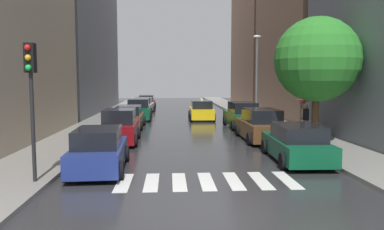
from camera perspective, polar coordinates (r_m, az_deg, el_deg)
The scene contains 22 objects.
ground_plane at distance 33.37m, azimuth -1.41°, elevation -0.37°, with size 28.00×72.00×0.04m, color #2A2A2C.
sidewalk_left at distance 33.75m, azimuth -12.51°, elevation -0.27°, with size 3.00×72.00×0.15m, color gray.
sidewalk_right at distance 34.21m, azimuth 9.54°, elevation -0.14°, with size 3.00×72.00×0.15m, color gray.
crosswalk_stripes at distance 12.44m, azimuth 2.24°, elevation -10.11°, with size 5.85×2.20×0.01m.
building_left_mid at distance 40.94m, azimuth -17.63°, elevation 10.62°, with size 6.00×21.60×14.48m, color slate.
building_right_mid at distance 35.14m, azimuth 17.31°, elevation 12.87°, with size 6.00×14.02×16.10m, color #8C6B56.
building_right_far at distance 49.73m, azimuth 10.94°, elevation 11.29°, with size 6.00×14.93×17.06m, color #8C6B56.
parked_car_left_nearest at distance 14.10m, azimuth -14.08°, elevation -5.33°, with size 2.14×4.35×1.58m.
parked_car_left_second at distance 20.02m, azimuth -10.99°, elevation -1.85°, with size 2.07×4.14×1.82m.
parked_car_left_third at distance 26.08m, azimuth -9.56°, elevation -0.38°, with size 1.99×4.33×1.58m.
parked_car_left_fourth at distance 31.33m, azimuth -8.16°, elevation 0.75°, with size 2.19×4.31×1.78m.
parked_car_left_fifth at distance 38.03m, azimuth -7.49°, elevation 1.44°, with size 2.22×4.80×1.58m.
parked_car_left_sixth at distance 43.58m, azimuth -6.96°, elevation 1.95°, with size 2.02×4.25×1.58m.
parked_car_right_nearest at distance 15.89m, azimuth 15.70°, elevation -4.25°, with size 2.21×4.65×1.53m.
parked_car_right_second at distance 20.82m, azimuth 10.45°, elevation -1.62°, with size 2.15×4.80×1.76m.
parked_car_right_third at distance 26.11m, azimuth 7.66°, elevation -0.13°, with size 2.15×4.76×1.81m.
taxi_midroad at distance 31.18m, azimuth 1.45°, elevation 0.67°, with size 2.12×4.41×1.81m.
pedestrian_foreground at distance 22.68m, azimuth 17.03°, elevation -0.52°, with size 0.36×0.36×1.78m.
pedestrian_by_kerb at distance 24.29m, azimuth 16.75°, elevation 1.02°, with size 1.00×1.00×1.96m.
street_tree_right at distance 19.38m, azimuth 18.59°, elevation 8.04°, with size 4.15×4.15×6.25m.
traffic_light_left_corner at distance 12.47m, azimuth -23.47°, elevation 4.75°, with size 0.30×0.42×4.30m.
lamp_post_right at distance 29.40m, azimuth 9.86°, elevation 6.58°, with size 0.60×0.28×6.61m.
Camera 1 is at (-1.21, -9.17, 3.33)m, focal length 34.80 mm.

